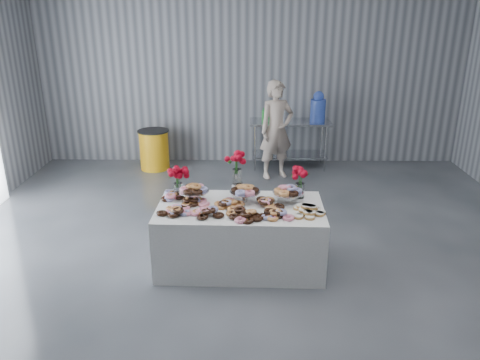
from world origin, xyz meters
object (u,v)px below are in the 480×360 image
object	(u,v)px
water_jug	(318,108)
trash_barrel	(154,150)
display_table	(240,236)
person	(276,130)
prep_table	(290,136)

from	to	relation	value
water_jug	trash_barrel	distance (m)	3.14
display_table	person	size ratio (longest dim) A/B	1.10
prep_table	person	size ratio (longest dim) A/B	0.87
display_table	water_jug	xyz separation A→B (m)	(1.38, 3.63, 0.77)
person	trash_barrel	size ratio (longest dim) A/B	2.32
display_table	trash_barrel	bearing A→B (deg)	115.45
display_table	prep_table	xyz separation A→B (m)	(0.88, 3.63, 0.24)
trash_barrel	person	bearing A→B (deg)	-10.45
person	trash_barrel	bearing A→B (deg)	146.57
display_table	prep_table	world-z (taller)	prep_table
display_table	person	distance (m)	3.18
water_jug	trash_barrel	xyz separation A→B (m)	(-3.04, -0.13, -0.78)
display_table	water_jug	size ratio (longest dim) A/B	3.43
trash_barrel	display_table	bearing A→B (deg)	-64.55
person	display_table	bearing A→B (deg)	-123.82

